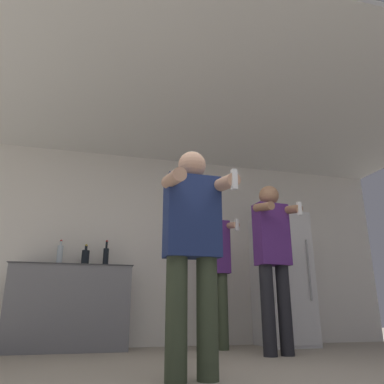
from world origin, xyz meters
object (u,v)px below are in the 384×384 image
object	(u,v)px
bottle_amber_bourbon	(60,255)
person_man_side	(273,254)
bottle_brown_liquor	(85,258)
bottle_clear_vodka	(106,257)
person_spectator_back	(214,261)
person_woman_foreground	(193,243)
refrigerator	(282,278)

from	to	relation	value
bottle_amber_bourbon	person_man_side	xyz separation A→B (m)	(2.28, -1.14, -0.07)
bottle_amber_bourbon	bottle_brown_liquor	world-z (taller)	bottle_amber_bourbon
bottle_clear_vodka	person_spectator_back	bearing A→B (deg)	-18.13
bottle_amber_bourbon	bottle_brown_liquor	xyz separation A→B (m)	(0.30, 0.00, -0.02)
person_woman_foreground	bottle_amber_bourbon	bearing A→B (deg)	115.18
bottle_clear_vodka	bottle_amber_bourbon	bearing A→B (deg)	180.00
refrigerator	person_spectator_back	distance (m)	1.08
bottle_clear_vodka	bottle_amber_bourbon	distance (m)	0.55
refrigerator	bottle_clear_vodka	xyz separation A→B (m)	(-2.32, 0.16, 0.23)
person_man_side	person_spectator_back	world-z (taller)	person_man_side
bottle_amber_bourbon	bottle_brown_liquor	bearing A→B (deg)	0.00
refrigerator	bottle_clear_vodka	distance (m)	2.34
bottle_clear_vodka	bottle_amber_bourbon	size ratio (longest dim) A/B	1.06
refrigerator	person_spectator_back	size ratio (longest dim) A/B	0.98
refrigerator	bottle_brown_liquor	size ratio (longest dim) A/B	6.05
bottle_clear_vodka	person_man_side	distance (m)	2.07
person_man_side	person_woman_foreground	bearing A→B (deg)	-136.29
bottle_amber_bourbon	person_woman_foreground	world-z (taller)	person_woman_foreground
person_woman_foreground	person_man_side	xyz separation A→B (m)	(1.20, 1.15, 0.12)
person_man_side	person_spectator_back	bearing A→B (deg)	121.64
person_woman_foreground	person_man_side	bearing A→B (deg)	43.71
bottle_amber_bourbon	person_woman_foreground	distance (m)	2.53
bottle_brown_liquor	person_spectator_back	distance (m)	1.59
bottle_amber_bourbon	bottle_brown_liquor	distance (m)	0.30
refrigerator	person_man_side	xyz separation A→B (m)	(-0.60, -0.97, 0.17)
bottle_brown_liquor	person_man_side	size ratio (longest dim) A/B	0.16
person_woman_foreground	person_man_side	size ratio (longest dim) A/B	0.89
refrigerator	person_woman_foreground	bearing A→B (deg)	-130.26
refrigerator	bottle_brown_liquor	distance (m)	2.58
bottle_brown_liquor	refrigerator	bearing A→B (deg)	-3.63
bottle_clear_vodka	person_man_side	bearing A→B (deg)	-33.37
person_woman_foreground	person_spectator_back	size ratio (longest dim) A/B	0.92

